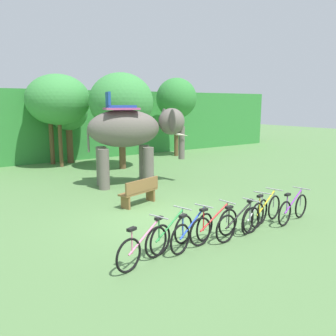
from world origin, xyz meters
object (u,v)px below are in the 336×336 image
Objects in this scene: tree_left at (49,101)px; bike_purple at (293,209)px; bike_black at (239,223)px; tree_center_right at (121,102)px; bike_red at (215,226)px; tree_far_left at (68,113)px; elephant at (132,132)px; wooden_bench at (140,191)px; bike_white at (255,215)px; bike_pink at (145,246)px; bike_green at (170,234)px; bike_yellow at (266,210)px; tree_right at (58,100)px; bike_blue at (193,232)px; tree_far_right at (176,99)px.

tree_left is 14.22m from bike_purple.
bike_black is 1.01× the size of bike_purple.
bike_red is (-2.62, -9.95, -3.01)m from tree_center_right.
tree_far_left is at bearing -8.28° from tree_left.
bike_red is (-1.26, -6.37, -1.82)m from elephant.
bike_white is at bearing -68.88° from wooden_bench.
tree_left is at bearing 81.32° from bike_pink.
bike_pink and bike_purple have the same top height.
tree_far_left is 0.93× the size of elephant.
bike_pink is 2.03m from bike_red.
elephant reaches higher than wooden_bench.
bike_yellow is at bearing -0.58° from bike_green.
bike_green is at bearing 168.88° from bike_black.
tree_center_right is 3.13× the size of wooden_bench.
tree_center_right reaches higher than bike_yellow.
tree_right is 2.86× the size of bike_purple.
bike_pink and bike_white have the same top height.
tree_right reaches higher than bike_blue.
bike_blue is at bearing -179.75° from bike_white.
tree_right is 12.90m from bike_black.
bike_yellow is at bearing -82.86° from elephant.
bike_black is 1.45m from bike_yellow.
tree_center_right reaches higher than bike_pink.
tree_right is at bearing 95.99° from bike_white.
bike_blue is 2.15m from bike_white.
bike_pink is 4.82m from bike_purple.
tree_left is 0.95× the size of tree_far_right.
bike_yellow is (2.74, 0.14, 0.00)m from bike_blue.
bike_blue is (-0.72, -13.40, -3.06)m from tree_left.
tree_center_right is 5.35m from tree_far_right.
tree_center_right reaches higher than bike_white.
bike_red is at bearing -101.19° from elephant.
tree_right reaches higher than bike_green.
tree_far_right is at bearing -10.69° from tree_far_left.
bike_red is (-0.02, -13.38, -3.06)m from tree_left.
bike_purple is at bearing -54.88° from wooden_bench.
bike_purple is at bearing -1.68° from bike_pink.
tree_left is 0.96× the size of tree_center_right.
bike_red and bike_white have the same top height.
elephant reaches higher than bike_purple.
elephant is (0.27, -6.87, -0.64)m from tree_far_left.
tree_far_right is at bearing 65.12° from bike_yellow.
bike_green is (-3.83, -9.79, -3.01)m from tree_center_right.
bike_pink reaches higher than wooden_bench.
tree_right is 2.89× the size of bike_yellow.
elephant is 3.42m from wooden_bench.
bike_purple is (-4.77, -12.23, -3.26)m from tree_far_right.
bike_green is 1.00× the size of bike_blue.
tree_center_right reaches higher than tree_far_left.
bike_blue reaches higher than wooden_bench.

